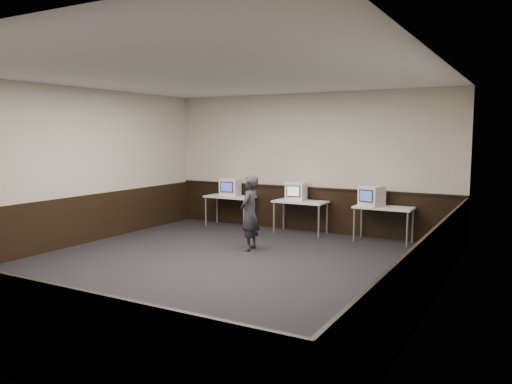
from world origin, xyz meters
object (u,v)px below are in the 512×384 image
Objects in this scene: desk_center at (300,204)px; emac_center at (296,191)px; emac_left at (230,187)px; person at (250,213)px; emac_right at (372,196)px; desk_left at (230,199)px; desk_right at (384,210)px.

emac_center is (-0.13, 0.04, 0.28)m from desk_center.
emac_left is 2.67m from person.
emac_right reaches higher than desk_center.
person is (-1.84, -1.95, -0.23)m from emac_right.
desk_left is 2.21× the size of emac_right.
emac_left is 1.78m from emac_center.
desk_right is 2.40× the size of emac_center.
emac_center is 0.34× the size of person.
emac_right is 0.37× the size of person.
emac_right is at bearing -10.39° from emac_center.
desk_right is 2.21× the size of emac_right.
desk_left is at bearing 180.00° from desk_center.
desk_center is 1.90m from desk_right.
emac_center is at bearing -167.77° from emac_right.
emac_right reaches higher than desk_left.
desk_right is at bearing 125.63° from person.
person reaches higher than emac_center.
person reaches higher than desk_center.
desk_left and desk_center have the same top height.
desk_right is 0.82× the size of person.
emac_right is at bearing -0.65° from desk_left.
desk_center is 2.21× the size of emac_right.
desk_center is 1.93m from emac_left.
emac_left is at bearing 179.55° from desk_right.
desk_center is 2.40× the size of emac_center.
person is (1.72, -2.00, 0.05)m from desk_left.
emac_left is at bearing -166.34° from emac_right.
emac_center is at bearing 178.89° from desk_right.
person is at bearing -95.28° from desk_center.
person reaches higher than emac_right.
person is (-0.06, -2.03, -0.23)m from emac_center.
desk_center is at bearing -166.61° from emac_right.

